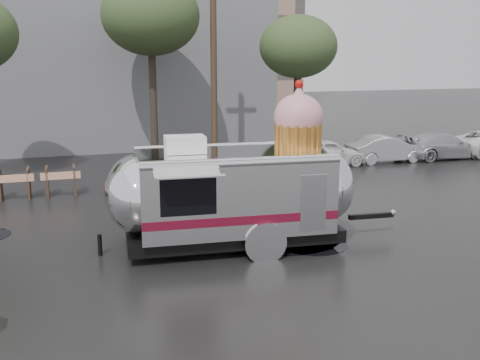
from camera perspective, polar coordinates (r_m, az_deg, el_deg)
name	(u,v)px	position (r m, az deg, el deg)	size (l,w,h in m)	color
ground	(274,294)	(11.59, 3.46, -11.50)	(120.00, 120.00, 0.00)	black
puddles	(255,236)	(15.02, 1.56, -5.75)	(9.88, 4.82, 0.01)	black
grey_building	(54,23)	(33.92, -18.39, 14.92)	(22.00, 12.00, 13.00)	#5E5E63
utility_pole	(214,58)	(24.69, -2.70, 12.29)	(1.60, 0.28, 9.00)	#473323
tree_mid	(151,17)	(25.21, -9.07, 16.06)	(4.20, 4.20, 8.03)	#382D26
tree_right	(298,48)	(24.89, 5.93, 13.24)	(3.36, 3.36, 6.42)	#382D26
barricade_row	(14,183)	(20.34, -21.94, -0.29)	(4.30, 0.80, 1.00)	#473323
parked_cars	(421,144)	(27.16, 17.87, 3.46)	(13.20, 1.90, 1.50)	silver
airstream_trailer	(236,189)	(13.96, -0.39, -0.87)	(7.82, 3.14, 4.22)	silver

